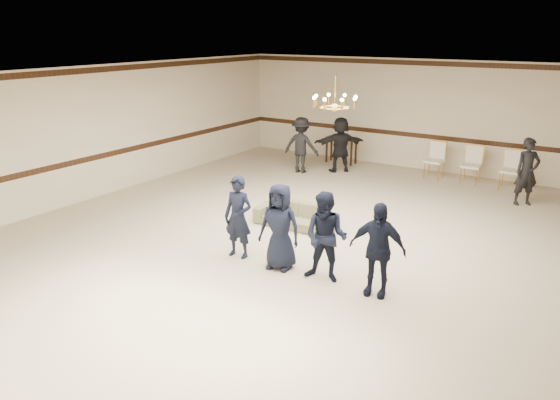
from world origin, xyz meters
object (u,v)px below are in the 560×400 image
at_px(settee, 295,215).
at_px(banquet_chair_right, 511,170).
at_px(boy_b, 280,227).
at_px(boy_d, 377,249).
at_px(console_table, 341,150).
at_px(adult_right, 527,172).
at_px(chandelier, 335,91).
at_px(banquet_chair_mid, 471,165).
at_px(boy_c, 326,237).
at_px(banquet_chair_left, 435,161).
at_px(boy_a, 238,217).
at_px(adult_mid, 340,144).
at_px(adult_left, 301,145).

relative_size(settee, banquet_chair_right, 1.72).
bearing_deg(boy_b, boy_d, -8.39).
height_order(settee, console_table, console_table).
bearing_deg(adult_right, chandelier, -166.81).
xyz_separation_m(chandelier, banquet_chair_mid, (1.52, 5.17, -2.37)).
height_order(chandelier, boy_c, chandelier).
height_order(boy_d, banquet_chair_left, boy_d).
relative_size(settee, adult_right, 1.08).
bearing_deg(chandelier, boy_b, -87.35).
height_order(boy_a, settee, boy_a).
bearing_deg(boy_b, console_table, 100.60).
xyz_separation_m(settee, banquet_chair_left, (1.26, 5.38, 0.25)).
bearing_deg(boy_c, chandelier, 106.78).
distance_m(boy_a, adult_mid, 6.65).
xyz_separation_m(boy_a, banquet_chair_left, (1.32, 7.29, -0.26)).
bearing_deg(settee, banquet_chair_left, 75.38).
bearing_deg(adult_left, adult_mid, -150.35).
relative_size(boy_c, console_table, 1.59).
relative_size(chandelier, boy_a, 0.62).
xyz_separation_m(boy_c, console_table, (-3.48, 7.49, -0.36)).
bearing_deg(banquet_chair_left, chandelier, -91.25).
height_order(boy_b, console_table, boy_b).
bearing_deg(adult_mid, settee, 61.27).
bearing_deg(boy_a, boy_d, -5.02).
height_order(chandelier, boy_d, chandelier).
bearing_deg(boy_c, adult_left, 115.59).
distance_m(boy_d, settee, 3.29).
bearing_deg(adult_right, settee, -171.44).
height_order(boy_a, banquet_chair_right, boy_a).
bearing_deg(boy_a, settee, 83.14).
height_order(chandelier, settee, chandelier).
height_order(banquet_chair_left, console_table, banquet_chair_left).
xyz_separation_m(boy_c, adult_right, (2.06, 6.13, 0.04)).
bearing_deg(adult_mid, chandelier, 70.40).
height_order(boy_c, banquet_chair_mid, boy_c).
bearing_deg(adult_right, boy_c, -148.08).
distance_m(settee, banquet_chair_left, 5.54).
relative_size(boy_d, banquet_chair_mid, 1.50).
distance_m(chandelier, adult_left, 5.17).
xyz_separation_m(boy_c, settee, (-1.74, 1.90, -0.51)).
height_order(adult_left, adult_mid, same).
bearing_deg(chandelier, banquet_chair_mid, 73.58).
relative_size(boy_a, adult_mid, 0.95).
xyz_separation_m(boy_d, banquet_chair_left, (-1.38, 7.29, -0.26)).
height_order(chandelier, boy_a, chandelier).
height_order(chandelier, banquet_chair_mid, chandelier).
bearing_deg(banquet_chair_right, settee, -118.55).
height_order(boy_b, banquet_chair_mid, boy_b).
bearing_deg(banquet_chair_mid, boy_b, -103.51).
bearing_deg(adult_left, boy_b, 109.32).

